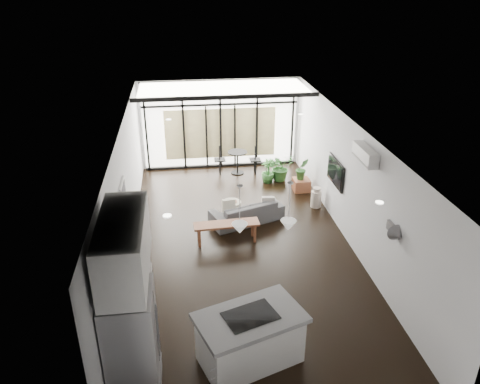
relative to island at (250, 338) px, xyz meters
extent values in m
cube|color=black|center=(0.34, 3.46, -0.46)|extent=(5.00, 10.00, 0.00)
cube|color=white|center=(0.34, 3.46, 2.34)|extent=(5.00, 10.00, 0.00)
cube|color=silver|center=(-2.16, 3.46, 0.94)|extent=(0.02, 10.00, 2.80)
cube|color=silver|center=(2.84, 3.46, 0.94)|extent=(0.02, 10.00, 2.80)
cube|color=silver|center=(0.34, 8.46, 0.94)|extent=(5.00, 0.02, 2.80)
cube|color=silver|center=(0.34, -1.54, 0.94)|extent=(5.00, 0.02, 2.80)
cube|color=black|center=(0.34, 8.34, 0.94)|extent=(5.00, 0.20, 2.80)
cube|color=white|center=(0.34, 7.46, 2.31)|extent=(4.70, 1.90, 0.06)
cube|color=beige|center=(0.34, 8.41, 0.64)|extent=(3.50, 0.02, 1.60)
cube|color=silver|center=(0.00, 0.00, 0.00)|extent=(1.90, 1.49, 0.91)
cube|color=black|center=(0.00, 0.00, 0.46)|extent=(0.94, 0.78, 0.01)
cube|color=#96969B|center=(-1.78, -0.39, 0.46)|extent=(0.71, 0.88, 1.83)
cube|color=silver|center=(-1.82, 0.31, 0.76)|extent=(0.63, 0.66, 2.43)
cube|color=silver|center=(-1.78, -0.04, 1.89)|extent=(0.62, 1.75, 0.86)
cone|color=white|center=(-0.06, 0.81, 1.56)|extent=(0.26, 0.26, 0.18)
cone|color=white|center=(0.74, 0.81, 1.56)|extent=(0.26, 0.26, 0.18)
imported|color=#4A494C|center=(0.63, 4.64, -0.10)|extent=(1.92, 1.13, 0.72)
cube|color=brown|center=(0.02, 3.72, -0.21)|extent=(1.53, 0.44, 0.49)
cylinder|color=beige|center=(0.28, 4.99, -0.26)|extent=(0.56, 0.56, 0.40)
cube|color=brown|center=(2.45, 6.25, -0.28)|extent=(0.47, 0.47, 0.35)
imported|color=#2B5F26|center=(2.01, 7.05, -0.13)|extent=(0.99, 1.04, 0.66)
imported|color=#2B5F26|center=(1.61, 6.94, -0.25)|extent=(0.76, 0.82, 0.40)
imported|color=#2B5F26|center=(2.45, 6.25, 0.04)|extent=(0.40, 0.67, 0.29)
cylinder|color=beige|center=(2.59, 5.19, -0.18)|extent=(0.29, 0.29, 0.56)
cube|color=black|center=(0.79, 7.74, -0.13)|extent=(1.43, 0.72, 0.66)
cube|color=black|center=(2.80, 4.46, 0.84)|extent=(0.05, 1.10, 0.65)
cube|color=white|center=(2.72, 2.66, 1.99)|extent=(0.22, 0.90, 0.30)
cube|color=black|center=(-2.13, 2.96, 1.09)|extent=(0.04, 0.70, 0.90)
camera|label=1|loc=(-0.92, -5.67, 5.34)|focal=35.00mm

